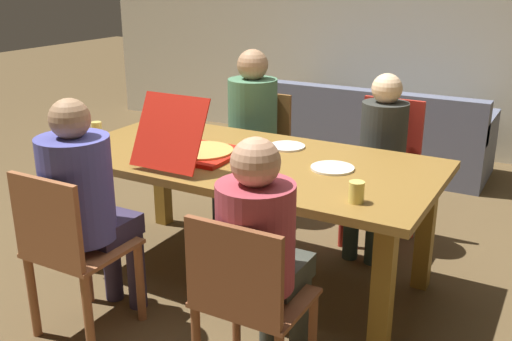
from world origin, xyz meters
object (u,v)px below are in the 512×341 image
object	(u,v)px
dining_table	(248,173)
person_2	(262,244)
drinking_glass_2	(158,119)
person_1	(249,122)
chair_1	(259,149)
person_3	(85,197)
plate_1	(157,139)
chair_0	(385,167)
plate_2	(333,168)
pizza_box_0	(196,149)
plate_0	(287,146)
couch	(375,138)
drinking_glass_0	(97,131)
chair_2	(246,300)
drinking_glass_1	(356,192)
chair_3	(70,250)
person_0	(379,150)

from	to	relation	value
dining_table	person_2	world-z (taller)	person_2
drinking_glass_2	person_1	bearing A→B (deg)	54.04
chair_1	person_3	bearing A→B (deg)	-90.00
chair_1	plate_1	bearing A→B (deg)	-103.39
chair_0	plate_2	bearing A→B (deg)	-91.76
plate_1	drinking_glass_2	distance (m)	0.30
pizza_box_0	plate_1	size ratio (longest dim) A/B	2.52
dining_table	chair_1	distance (m)	1.08
plate_0	couch	size ratio (longest dim) A/B	0.11
dining_table	person_1	xyz separation A→B (m)	(-0.46, 0.82, 0.07)
dining_table	drinking_glass_0	size ratio (longest dim) A/B	17.71
chair_2	plate_0	distance (m)	1.33
person_1	person_2	xyz separation A→B (m)	(0.99, -1.62, -0.05)
person_1	drinking_glass_1	world-z (taller)	person_1
chair_1	drinking_glass_0	world-z (taller)	chair_1
chair_0	person_3	xyz separation A→B (m)	(-0.99, -1.77, 0.20)
chair_0	couch	bearing A→B (deg)	110.02
chair_0	chair_3	distance (m)	2.14
pizza_box_0	drinking_glass_2	distance (m)	0.74
chair_0	person_2	bearing A→B (deg)	-90.00
person_1	chair_0	bearing A→B (deg)	7.68
person_2	chair_0	bearing A→B (deg)	90.00
person_0	plate_1	bearing A→B (deg)	-147.93
chair_1	plate_1	distance (m)	0.99
plate_2	plate_0	bearing A→B (deg)	148.04
pizza_box_0	couch	bearing A→B (deg)	84.68
chair_1	chair_2	world-z (taller)	chair_1
chair_3	plate_0	xyz separation A→B (m)	(0.56, 1.25, 0.29)
dining_table	chair_0	xyz separation A→B (m)	(0.53, 0.95, -0.15)
chair_1	couch	size ratio (longest dim) A/B	0.45
person_2	pizza_box_0	size ratio (longest dim) A/B	1.95
chair_2	person_3	size ratio (longest dim) A/B	0.71
plate_0	drinking_glass_2	distance (m)	0.96
chair_3	plate_2	bearing A→B (deg)	46.13
person_1	plate_1	distance (m)	0.81
drinking_glass_1	drinking_glass_2	world-z (taller)	drinking_glass_2
plate_1	person_3	bearing A→B (deg)	-75.52
drinking_glass_0	plate_2	bearing A→B (deg)	7.74
chair_0	drinking_glass_2	xyz separation A→B (m)	(-1.38, -0.68, 0.31)
person_3	person_0	bearing A→B (deg)	58.51
plate_1	drinking_glass_0	xyz separation A→B (m)	(-0.32, -0.19, 0.05)
person_3	drinking_glass_1	size ratio (longest dim) A/B	12.15
chair_3	plate_2	size ratio (longest dim) A/B	3.80
chair_0	dining_table	bearing A→B (deg)	-119.19
plate_2	drinking_glass_0	xyz separation A→B (m)	(-1.50, -0.20, 0.05)
person_1	drinking_glass_2	distance (m)	0.68
chair_3	pizza_box_0	size ratio (longest dim) A/B	1.50
person_2	person_1	bearing A→B (deg)	121.38
chair_2	couch	xyz separation A→B (m)	(-0.54, 3.37, -0.21)
person_2	chair_3	xyz separation A→B (m)	(-0.99, -0.15, -0.21)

